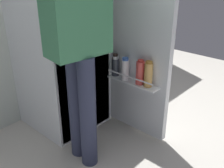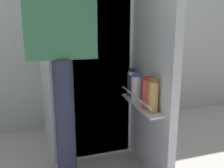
% 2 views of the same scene
% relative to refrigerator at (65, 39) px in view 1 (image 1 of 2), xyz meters
% --- Properties ---
extents(ground_plane, '(5.52, 5.52, 0.00)m').
position_rel_refrigerator_xyz_m(ground_plane, '(-0.03, -0.52, -0.81)').
color(ground_plane, '#B7B2A8').
extents(refrigerator, '(0.66, 1.22, 1.63)m').
position_rel_refrigerator_xyz_m(refrigerator, '(0.00, 0.00, 0.00)').
color(refrigerator, silver).
rests_on(refrigerator, ground_plane).
extents(person, '(0.55, 0.77, 1.70)m').
position_rel_refrigerator_xyz_m(person, '(-0.26, -0.49, 0.21)').
color(person, '#2D334C').
rests_on(person, ground_plane).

